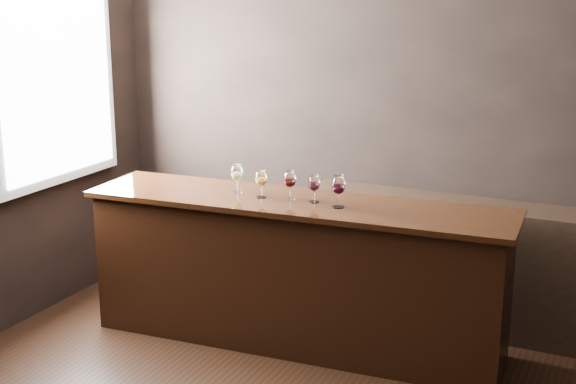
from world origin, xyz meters
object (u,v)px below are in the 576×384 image
at_px(back_bar_shelf, 482,268).
at_px(glass_red_b, 314,184).
at_px(glass_red_c, 339,186).
at_px(bar_counter, 296,275).
at_px(glass_white, 237,173).
at_px(glass_amber, 261,179).
at_px(glass_red_a, 290,180).

bearing_deg(back_bar_shelf, glass_red_b, -142.88).
height_order(back_bar_shelf, glass_red_c, glass_red_c).
distance_m(bar_counter, glass_white, 0.81).
relative_size(glass_white, glass_amber, 1.04).
bearing_deg(glass_amber, glass_white, 166.69).
bearing_deg(back_bar_shelf, glass_red_c, -134.89).
bearing_deg(back_bar_shelf, glass_white, -154.55).
bearing_deg(bar_counter, glass_red_b, 2.72).
xyz_separation_m(glass_white, glass_amber, (0.21, -0.05, -0.01)).
height_order(back_bar_shelf, glass_red_b, glass_red_b).
bearing_deg(glass_red_a, glass_white, -180.00).
bearing_deg(glass_white, glass_red_c, -3.67).
bearing_deg(glass_white, bar_counter, -1.82).
xyz_separation_m(glass_white, glass_red_c, (0.77, -0.05, 0.01)).
bearing_deg(glass_amber, glass_red_b, 7.71).
relative_size(back_bar_shelf, glass_red_b, 13.93).
bearing_deg(bar_counter, glass_amber, -175.72).
distance_m(glass_red_a, glass_red_c, 0.37).
distance_m(glass_amber, glass_red_c, 0.56).
bearing_deg(glass_white, glass_amber, -13.31).
bearing_deg(glass_red_c, glass_red_a, 172.35).
distance_m(back_bar_shelf, glass_white, 1.86).
relative_size(glass_red_a, glass_red_c, 0.91).
bearing_deg(bar_counter, back_bar_shelf, 30.58).
bearing_deg(glass_white, back_bar_shelf, 25.45).
xyz_separation_m(back_bar_shelf, glass_white, (-1.56, -0.74, 0.69)).
distance_m(back_bar_shelf, glass_red_c, 1.32).
relative_size(bar_counter, glass_red_b, 15.12).
distance_m(bar_counter, glass_red_c, 0.74).
relative_size(bar_counter, back_bar_shelf, 1.09).
relative_size(bar_counter, glass_red_c, 13.05).
bearing_deg(glass_red_b, back_bar_shelf, 37.12).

